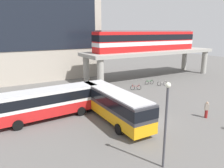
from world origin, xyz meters
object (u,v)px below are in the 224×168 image
Objects in this scene: bus_main at (113,102)px; bicycle_silver at (162,84)px; train at (147,40)px; bicycle_red at (136,88)px; bicycle_green at (149,82)px; pedestrian_at_kerb at (207,110)px; bus_secondary at (49,100)px; station_building at (19,22)px.

bus_main is 6.58× the size of bicycle_silver.
train reaches higher than bicycle_silver.
bicycle_red is 0.93× the size of bicycle_green.
pedestrian_at_kerb is (-0.31, -13.04, 0.51)m from bicycle_red.
bus_main is at bearing 152.45° from pedestrian_at_kerb.
bicycle_silver is at bearing 11.89° from bus_secondary.
bus_main is at bearing -35.31° from bus_secondary.
bus_main is at bearing -143.16° from bicycle_green.
bus_secondary is (-1.00, -22.68, -8.76)m from station_building.
bicycle_green is (-2.97, -4.56, -7.00)m from train.
bicycle_silver is (-1.66, -6.38, -7.00)m from train.
bicycle_silver is at bearing 29.19° from bus_main.
bicycle_silver is at bearing -1.87° from bicycle_red.
bicycle_red is at bearing 42.33° from bus_main.
bus_main is 16.82m from bicycle_green.
train reaches higher than bicycle_red.
bicycle_red is 4.49m from bicycle_green.
bus_main is 6.83m from bus_secondary.
bicycle_green is at bearing -123.07° from train.
bus_main is 16.92m from bicycle_silver.
bicycle_silver is (5.49, -0.18, 0.00)m from bicycle_red.
train is at bearing 56.93° from bicycle_green.
station_building is 35.46m from pedestrian_at_kerb.
bicycle_green and bicycle_silver have the same top height.
train is 1.99× the size of bus_secondary.
train is at bearing 25.90° from bus_secondary.
pedestrian_at_kerb is (-4.49, -14.68, 0.51)m from bicycle_green.
station_building is 24.34m from bus_secondary.
station_building reaches higher than bicycle_green.
station_building is 26.58m from bicycle_green.
bus_main is 6.66× the size of bicycle_red.
bus_main reaches higher than pedestrian_at_kerb.
bicycle_green is at bearing -42.71° from station_building.
bicycle_green is (17.97, -16.59, -10.39)m from station_building.
bus_secondary is 6.62× the size of bicycle_silver.
bicycle_silver is at bearing 65.74° from pedestrian_at_kerb.
train is at bearing -29.87° from station_building.
bus_secondary is at bearing -92.51° from station_building.
bus_secondary reaches higher than bicycle_silver.
train is 9.62m from bicycle_silver.
bus_secondary is at bearing -154.10° from train.
bus_main is 10.11m from pedestrian_at_kerb.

